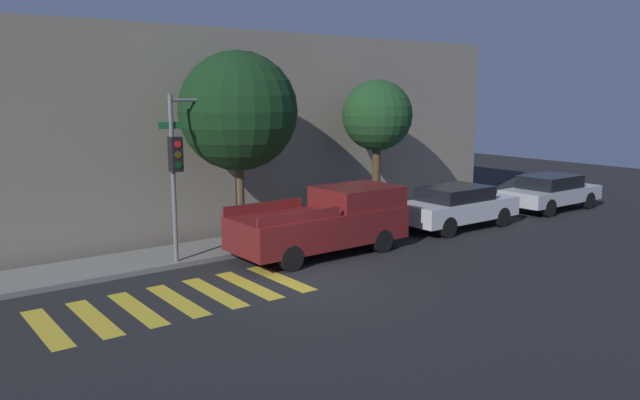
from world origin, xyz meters
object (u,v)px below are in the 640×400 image
object	(u,v)px
traffic_light_pole	(188,148)
pickup_truck	(327,221)
sedan_near_corner	(457,206)
tree_near_corner	(238,111)
tree_midblock	(377,116)
sedan_middle	(551,191)

from	to	relation	value
traffic_light_pole	pickup_truck	distance (m)	4.48
pickup_truck	sedan_near_corner	size ratio (longest dim) A/B	1.16
pickup_truck	tree_near_corner	xyz separation A→B (m)	(-1.78, 1.88, 3.14)
pickup_truck	tree_midblock	size ratio (longest dim) A/B	1.03
pickup_truck	tree_midblock	distance (m)	5.00
tree_near_corner	tree_midblock	xyz separation A→B (m)	(5.41, -0.00, -0.27)
sedan_near_corner	sedan_middle	distance (m)	5.62
traffic_light_pole	sedan_near_corner	size ratio (longest dim) A/B	1.02
traffic_light_pole	tree_near_corner	xyz separation A→B (m)	(1.90, 0.62, 0.91)
traffic_light_pole	sedan_middle	xyz separation A→B (m)	(14.98, -1.27, -2.43)
tree_near_corner	pickup_truck	bearing A→B (deg)	-46.65
sedan_near_corner	tree_midblock	xyz separation A→B (m)	(-2.05, 1.88, 3.05)
traffic_light_pole	tree_near_corner	world-z (taller)	tree_near_corner
sedan_middle	tree_near_corner	bearing A→B (deg)	171.80
pickup_truck	tree_near_corner	bearing A→B (deg)	133.35
tree_near_corner	tree_midblock	size ratio (longest dim) A/B	1.15
traffic_light_pole	sedan_middle	world-z (taller)	traffic_light_pole
traffic_light_pole	pickup_truck	bearing A→B (deg)	-18.98
traffic_light_pole	sedan_middle	bearing A→B (deg)	-4.83
traffic_light_pole	sedan_near_corner	bearing A→B (deg)	-7.70
sedan_middle	pickup_truck	bearing A→B (deg)	180.00
traffic_light_pole	tree_near_corner	size ratio (longest dim) A/B	0.79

